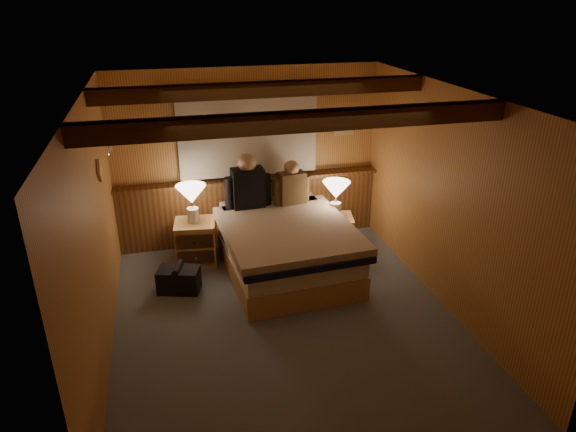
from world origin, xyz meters
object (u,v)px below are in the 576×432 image
object	(u,v)px
lamp_left	(191,197)
lamp_right	(336,192)
bed	(286,247)
person_right	(292,186)
person_left	(248,185)
nightstand_left	(196,242)
nightstand_right	(334,234)
duffel_bag	(179,279)

from	to	relation	value
lamp_left	lamp_right	size ratio (longest dim) A/B	1.03
bed	lamp_left	world-z (taller)	lamp_left
bed	lamp_right	world-z (taller)	lamp_right
person_right	lamp_right	bearing A→B (deg)	-32.53
person_left	nightstand_left	bearing A→B (deg)	-174.70
nightstand_left	lamp_left	xyz separation A→B (m)	(-0.01, 0.02, 0.63)
lamp_left	lamp_right	bearing A→B (deg)	-4.86
lamp_right	person_left	distance (m)	1.16
person_left	lamp_left	bearing A→B (deg)	-176.04
bed	person_left	world-z (taller)	person_left
nightstand_left	person_left	bearing A→B (deg)	15.05
bed	person_left	size ratio (longest dim) A/B	2.74
nightstand_left	lamp_left	size ratio (longest dim) A/B	1.14
lamp_right	lamp_left	bearing A→B (deg)	175.14
nightstand_right	person_left	size ratio (longest dim) A/B	0.74
lamp_right	person_right	distance (m)	0.59
bed	lamp_right	xyz separation A→B (m)	(0.78, 0.40, 0.51)
nightstand_left	nightstand_right	distance (m)	1.84
lamp_right	person_left	size ratio (longest dim) A/B	0.64
lamp_right	person_left	bearing A→B (deg)	167.66
bed	person_left	bearing A→B (deg)	114.73
lamp_left	duffel_bag	size ratio (longest dim) A/B	0.92
person_right	bed	bearing A→B (deg)	-120.38
person_right	lamp_left	bearing A→B (deg)	173.45
nightstand_left	person_left	xyz separation A→B (m)	(0.72, 0.10, 0.68)
nightstand_left	duffel_bag	bearing A→B (deg)	-104.57
nightstand_right	lamp_left	distance (m)	1.96
nightstand_left	duffel_bag	distance (m)	0.74
nightstand_right	person_left	distance (m)	1.35
duffel_bag	person_left	bearing A→B (deg)	55.33
nightstand_right	lamp_right	world-z (taller)	lamp_right
bed	person_left	xyz separation A→B (m)	(-0.34, 0.65, 0.62)
nightstand_right	lamp_left	bearing A→B (deg)	-174.34
duffel_bag	bed	bearing A→B (deg)	22.77
bed	nightstand_right	size ratio (longest dim) A/B	3.71
nightstand_left	lamp_right	xyz separation A→B (m)	(1.85, -0.14, 0.57)
person_left	person_right	distance (m)	0.59
nightstand_left	person_right	world-z (taller)	person_right
nightstand_right	lamp_right	bearing A→B (deg)	80.44
lamp_left	nightstand_left	bearing A→B (deg)	-59.77
bed	lamp_right	distance (m)	1.02
person_left	person_right	xyz separation A→B (m)	(0.58, -0.02, -0.06)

